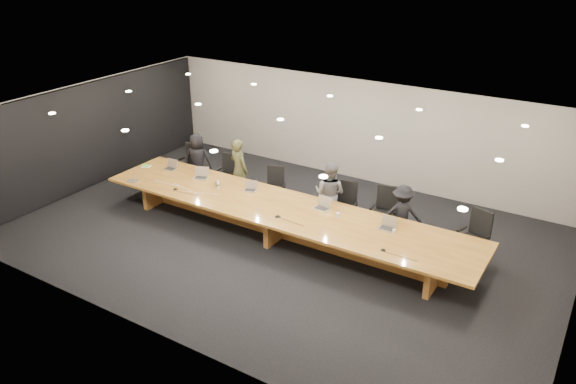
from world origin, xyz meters
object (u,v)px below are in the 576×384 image
at_px(water_bottle, 218,185).
at_px(chair_mid_left, 274,187).
at_px(laptop_e, 387,224).
at_px(person_a, 198,160).
at_px(chair_far_left, 186,164).
at_px(laptop_b, 200,173).
at_px(conference_table, 281,216).
at_px(paper_cup_near, 338,215).
at_px(chair_right, 384,212).
at_px(laptop_d, 322,203).
at_px(mic_center, 278,216).
at_px(mic_right, 383,249).
at_px(person_c, 330,194).
at_px(mic_left, 175,189).
at_px(laptop_a, 170,165).
at_px(person_b, 239,170).
at_px(person_d, 402,214).
at_px(amber_mug, 217,184).
at_px(chair_left, 226,174).
at_px(av_box, 133,181).
at_px(paper_cup_far, 394,231).
at_px(laptop_c, 250,186).
at_px(chair_far_right, 473,237).
at_px(chair_mid_right, 345,205).

bearing_deg(water_bottle, chair_mid_left, 56.12).
bearing_deg(laptop_e, person_a, 171.63).
relative_size(chair_far_left, laptop_b, 3.08).
relative_size(conference_table, paper_cup_near, 100.77).
xyz_separation_m(chair_right, laptop_d, (-1.10, -0.93, 0.31)).
height_order(mic_center, mic_right, mic_center).
distance_m(conference_table, person_c, 1.32).
xyz_separation_m(water_bottle, mic_left, (-0.85, -0.55, -0.09)).
bearing_deg(laptop_d, laptop_a, -173.31).
relative_size(chair_far_left, chair_mid_left, 1.02).
relative_size(person_c, mic_center, 11.70).
distance_m(chair_mid_left, person_b, 1.04).
bearing_deg(person_d, mic_center, 17.01).
xyz_separation_m(conference_table, laptop_e, (2.40, 0.27, 0.36)).
xyz_separation_m(laptop_b, mic_left, (-0.09, -0.83, -0.12)).
height_order(person_d, amber_mug, person_d).
xyz_separation_m(chair_left, chair_right, (4.44, 0.01, 0.05)).
bearing_deg(laptop_d, chair_right, 46.69).
distance_m(chair_mid_left, av_box, 3.46).
height_order(laptop_a, laptop_e, laptop_e).
height_order(laptop_d, amber_mug, laptop_d).
relative_size(chair_far_left, chair_right, 0.93).
height_order(chair_far_left, person_c, person_c).
relative_size(paper_cup_far, mic_center, 0.59).
bearing_deg(paper_cup_far, laptop_c, 177.49).
xyz_separation_m(person_a, laptop_c, (2.37, -0.92, 0.13)).
relative_size(conference_table, mic_right, 84.17).
height_order(person_b, laptop_b, person_b).
relative_size(laptop_c, av_box, 1.39).
height_order(chair_right, av_box, chair_right).
bearing_deg(laptop_e, chair_far_right, 32.21).
relative_size(chair_right, paper_cup_near, 12.92).
relative_size(person_b, mic_left, 14.05).
xyz_separation_m(person_b, mic_center, (2.18, -1.59, -0.05)).
distance_m(paper_cup_near, av_box, 5.21).
bearing_deg(chair_mid_right, laptop_d, -111.24).
relative_size(chair_mid_right, amber_mug, 9.75).
relative_size(chair_right, mic_left, 9.91).
distance_m(chair_right, person_b, 3.91).
xyz_separation_m(laptop_a, laptop_e, (6.02, -0.09, 0.00)).
bearing_deg(chair_mid_left, mic_right, -45.42).
distance_m(person_d, laptop_e, 1.00).
bearing_deg(chair_mid_right, person_c, -175.05).
bearing_deg(water_bottle, laptop_e, 3.06).
xyz_separation_m(chair_mid_left, person_b, (-1.00, -0.09, 0.29)).
relative_size(amber_mug, mic_right, 1.05).
relative_size(person_b, paper_cup_far, 20.80).
bearing_deg(mic_left, av_box, -170.40).
height_order(chair_left, av_box, chair_left).
relative_size(person_a, paper_cup_near, 16.44).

